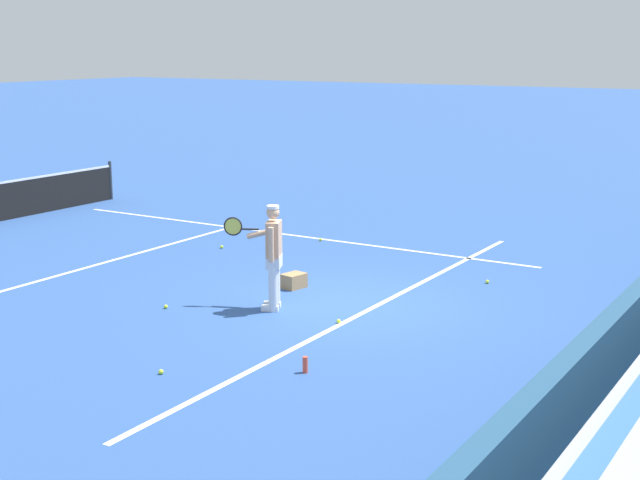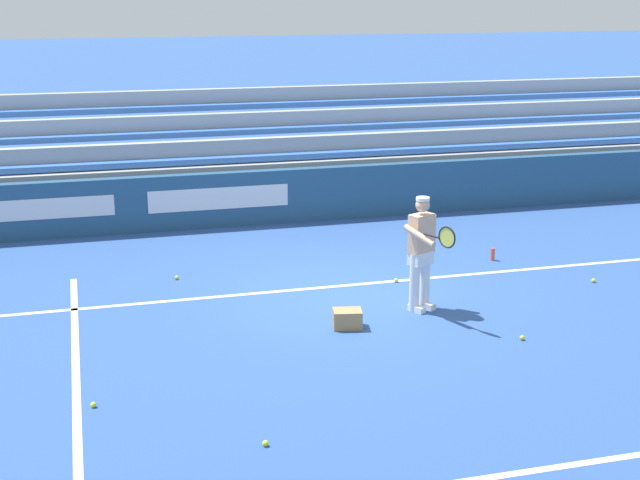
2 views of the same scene
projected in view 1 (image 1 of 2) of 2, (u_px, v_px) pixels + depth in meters
The scene contains 13 objects.
ground_plane at pixel (345, 304), 14.80m from camera, with size 160.00×160.00×0.00m, color #2D5193.
court_baseline_white at pixel (372, 308), 14.54m from camera, with size 12.00×0.10×0.01m, color white.
court_sideline_white at pixel (284, 234), 20.27m from camera, with size 0.10×12.00×0.01m, color white.
court_service_line_white at pixel (105, 262), 17.62m from camera, with size 8.22×0.10×0.01m, color white.
tennis_player at pixel (272, 256), 14.32m from camera, with size 0.57×1.08×1.71m.
ball_box_cardboard at pixel (294, 281), 15.75m from camera, with size 0.40×0.30×0.26m, color #A87F51.
tennis_ball_far_left at pixel (161, 372), 11.62m from camera, with size 0.07×0.07×0.07m, color #CCE533.
tennis_ball_toward_net at pixel (487, 282), 16.06m from camera, with size 0.07×0.07×0.07m, color #CCE533.
tennis_ball_far_right at pixel (339, 321), 13.75m from camera, with size 0.07×0.07×0.07m, color #CCE533.
tennis_ball_stray_back at pixel (166, 307), 14.52m from camera, with size 0.07×0.07×0.07m, color #CCE533.
tennis_ball_midcourt at pixel (320, 240), 19.55m from camera, with size 0.07×0.07×0.07m, color #CCE533.
tennis_ball_near_player at pixel (222, 247), 18.84m from camera, with size 0.07×0.07×0.07m, color #CCE533.
water_bottle at pixel (305, 365), 11.66m from camera, with size 0.07×0.07×0.22m, color #EA4C33.
Camera 1 is at (-12.34, -7.11, 4.20)m, focal length 50.00 mm.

